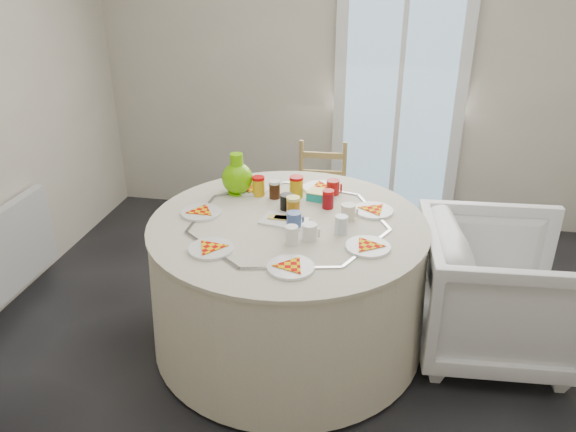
% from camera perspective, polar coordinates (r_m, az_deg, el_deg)
% --- Properties ---
extents(floor, '(4.00, 4.00, 0.00)m').
position_cam_1_polar(floor, '(3.23, 1.85, -14.97)').
color(floor, black).
rests_on(floor, ground).
extents(wall_back, '(4.00, 0.02, 2.60)m').
position_cam_1_polar(wall_back, '(4.51, 6.23, 15.33)').
color(wall_back, '#BCB5A3').
rests_on(wall_back, floor).
extents(glass_door, '(1.00, 0.08, 2.10)m').
position_cam_1_polar(glass_door, '(4.50, 11.21, 11.72)').
color(glass_door, silver).
rests_on(glass_door, floor).
extents(radiator, '(0.07, 1.00, 0.55)m').
position_cam_1_polar(radiator, '(3.89, -27.13, -3.68)').
color(radiator, silver).
rests_on(radiator, floor).
extents(table, '(1.55, 1.55, 0.79)m').
position_cam_1_polar(table, '(3.21, 0.00, -6.85)').
color(table, beige).
rests_on(table, floor).
extents(wooden_chair, '(0.39, 0.37, 0.83)m').
position_cam_1_polar(wooden_chair, '(4.10, 3.31, 2.20)').
color(wooden_chair, tan).
rests_on(wooden_chair, floor).
extents(armchair, '(0.83, 0.87, 0.85)m').
position_cam_1_polar(armchair, '(3.33, 20.52, -7.05)').
color(armchair, silver).
rests_on(armchair, floor).
extents(place_settings, '(1.30, 1.30, 0.02)m').
position_cam_1_polar(place_settings, '(3.01, 0.00, -0.51)').
color(place_settings, silver).
rests_on(place_settings, table).
extents(jar_cluster, '(0.52, 0.33, 0.14)m').
position_cam_1_polar(jar_cluster, '(3.23, 0.28, 2.36)').
color(jar_cluster, '#9B4A1D').
rests_on(jar_cluster, table).
extents(butter_tub, '(0.16, 0.13, 0.06)m').
position_cam_1_polar(butter_tub, '(3.27, 3.25, 1.95)').
color(butter_tub, '#15A197').
rests_on(butter_tub, table).
extents(green_pitcher, '(0.22, 0.22, 0.24)m').
position_cam_1_polar(green_pitcher, '(3.34, -5.18, 3.99)').
color(green_pitcher, '#60BC01').
rests_on(green_pitcher, table).
extents(cheese_platter, '(0.27, 0.20, 0.03)m').
position_cam_1_polar(cheese_platter, '(3.01, -0.41, -0.53)').
color(cheese_platter, white).
rests_on(cheese_platter, table).
extents(mugs_glasses, '(0.68, 0.68, 0.11)m').
position_cam_1_polar(mugs_glasses, '(3.01, 2.81, 0.24)').
color(mugs_glasses, gray).
rests_on(mugs_glasses, table).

